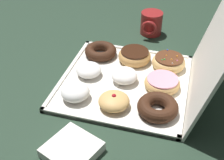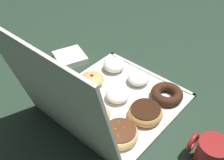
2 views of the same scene
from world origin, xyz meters
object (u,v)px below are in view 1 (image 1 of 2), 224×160
(powdered_filled_donut_2, at_px, (75,92))
(chocolate_cake_ring_donut_8, at_px, (158,107))
(chocolate_frosted_donut_3, at_px, (135,56))
(coffee_mug, at_px, (151,23))
(powdered_filled_donut_1, at_px, (88,71))
(sprinkle_donut_6, at_px, (169,62))
(napkin_stack, at_px, (72,150))
(donut_box, at_px, (124,82))
(chocolate_cake_ring_donut_0, at_px, (101,51))
(pink_frosted_donut_7, at_px, (162,83))
(jelly_filled_donut_5, at_px, (114,101))
(powdered_filled_donut_4, at_px, (124,75))

(powdered_filled_donut_2, height_order, chocolate_cake_ring_donut_8, powdered_filled_donut_2)
(chocolate_frosted_donut_3, bearing_deg, coffee_mug, 175.76)
(powdered_filled_donut_1, relative_size, sprinkle_donut_6, 0.73)
(powdered_filled_donut_2, bearing_deg, napkin_stack, 18.55)
(powdered_filled_donut_2, xyz_separation_m, chocolate_cake_ring_donut_8, (-0.00, 0.25, -0.00))
(donut_box, distance_m, chocolate_cake_ring_donut_0, 0.18)
(pink_frosted_donut_7, distance_m, coffee_mug, 0.37)
(chocolate_cake_ring_donut_8, xyz_separation_m, napkin_stack, (0.20, -0.18, -0.02))
(jelly_filled_donut_5, bearing_deg, coffee_mug, 177.37)
(powdered_filled_donut_2, height_order, sprinkle_donut_6, powdered_filled_donut_2)
(chocolate_cake_ring_donut_8, height_order, napkin_stack, chocolate_cake_ring_donut_8)
(chocolate_frosted_donut_3, bearing_deg, powdered_filled_donut_1, -44.74)
(napkin_stack, bearing_deg, powdered_filled_donut_4, 170.48)
(chocolate_cake_ring_donut_0, relative_size, jelly_filled_donut_5, 1.26)
(donut_box, bearing_deg, chocolate_cake_ring_donut_8, 47.11)
(powdered_filled_donut_4, distance_m, jelly_filled_donut_5, 0.13)
(donut_box, xyz_separation_m, chocolate_cake_ring_donut_0, (-0.13, -0.12, 0.02))
(coffee_mug, bearing_deg, powdered_filled_donut_2, -16.75)
(sprinkle_donut_6, bearing_deg, powdered_filled_donut_1, -63.87)
(chocolate_cake_ring_donut_8, bearing_deg, chocolate_frosted_donut_3, -153.53)
(powdered_filled_donut_1, bearing_deg, chocolate_cake_ring_donut_0, 179.52)
(sprinkle_donut_6, xyz_separation_m, chocolate_cake_ring_donut_8, (0.23, -0.00, -0.00))
(powdered_filled_donut_1, distance_m, napkin_stack, 0.31)
(sprinkle_donut_6, bearing_deg, donut_box, -47.17)
(donut_box, bearing_deg, sprinkle_donut_6, 132.83)
(coffee_mug, bearing_deg, sprinkle_donut_6, 23.27)
(powdered_filled_donut_1, height_order, pink_frosted_donut_7, powdered_filled_donut_1)
(sprinkle_donut_6, bearing_deg, napkin_stack, -23.04)
(chocolate_cake_ring_donut_0, distance_m, powdered_filled_donut_4, 0.17)
(powdered_filled_donut_2, xyz_separation_m, jelly_filled_donut_5, (0.01, 0.12, -0.00))
(powdered_filled_donut_4, distance_m, coffee_mug, 0.35)
(powdered_filled_donut_4, bearing_deg, powdered_filled_donut_1, -86.24)
(donut_box, bearing_deg, coffee_mug, 176.29)
(chocolate_cake_ring_donut_8, bearing_deg, powdered_filled_donut_4, -132.93)
(chocolate_cake_ring_donut_0, height_order, chocolate_cake_ring_donut_8, chocolate_cake_ring_donut_8)
(chocolate_cake_ring_donut_0, height_order, coffee_mug, coffee_mug)
(powdered_filled_donut_2, bearing_deg, chocolate_cake_ring_donut_0, 179.81)
(donut_box, relative_size, sprinkle_donut_6, 3.56)
(chocolate_cake_ring_donut_0, distance_m, coffee_mug, 0.27)
(chocolate_cake_ring_donut_0, xyz_separation_m, chocolate_cake_ring_donut_8, (0.24, 0.24, 0.00))
(jelly_filled_donut_5, bearing_deg, chocolate_cake_ring_donut_0, -154.45)
(chocolate_cake_ring_donut_0, height_order, powdered_filled_donut_4, powdered_filled_donut_4)
(powdered_filled_donut_1, xyz_separation_m, napkin_stack, (0.31, 0.06, -0.02))
(chocolate_cake_ring_donut_0, relative_size, coffee_mug, 1.07)
(donut_box, bearing_deg, powdered_filled_donut_4, -134.41)
(powdered_filled_donut_1, distance_m, jelly_filled_donut_5, 0.17)
(powdered_filled_donut_4, distance_m, chocolate_cake_ring_donut_8, 0.18)
(chocolate_frosted_donut_3, relative_size, powdered_filled_donut_4, 1.37)
(powdered_filled_donut_2, xyz_separation_m, chocolate_frosted_donut_3, (-0.24, 0.13, -0.00))
(powdered_filled_donut_4, xyz_separation_m, chocolate_cake_ring_donut_8, (0.12, 0.13, -0.00))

